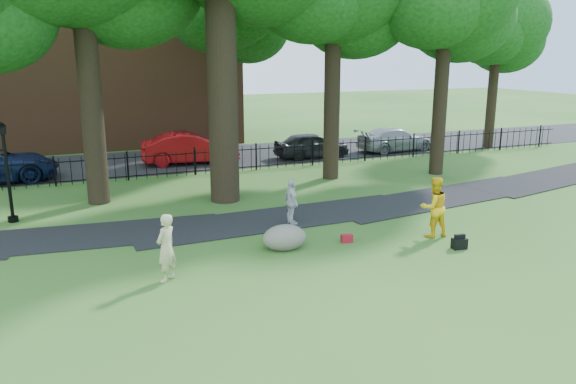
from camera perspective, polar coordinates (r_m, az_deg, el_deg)
name	(u,v)px	position (r m, az deg, el deg)	size (l,w,h in m)	color
ground	(298,261)	(15.36, 0.98, -7.04)	(120.00, 120.00, 0.00)	#295A1F
footpath	(279,219)	(19.13, -0.90, -2.75)	(36.00, 2.60, 0.03)	black
street	(178,160)	(30.21, -11.14, 3.21)	(80.00, 7.00, 0.02)	black
iron_fence	(195,162)	(26.26, -9.45, 3.01)	(44.00, 0.04, 1.20)	black
brick_building	(80,44)	(37.20, -20.37, 13.90)	(18.00, 8.00, 12.00)	brown
woman	(166,248)	(14.15, -12.27, -5.55)	(0.62, 0.41, 1.71)	#CABE8A
man	(434,207)	(17.68, 14.61, -1.49)	(0.91, 0.71, 1.86)	yellow
pedestrian	(292,202)	(18.29, 0.37, -1.05)	(0.90, 0.37, 1.53)	silver
boulder	(284,236)	(16.22, -0.37, -4.47)	(1.29, 0.97, 0.75)	#625E52
lamppost	(8,174)	(20.59, -26.60, 1.66)	(0.33, 0.33, 3.35)	black
backpack	(459,244)	(16.98, 17.01, -5.03)	(0.41, 0.26, 0.31)	black
red_bag	(347,238)	(16.89, 6.00, -4.72)	(0.34, 0.21, 0.23)	maroon
red_sedan	(190,148)	(28.97, -9.93, 4.41)	(1.68, 4.83, 1.59)	#9B0B0F
grey_car	(312,145)	(30.23, 2.42, 4.79)	(1.62, 4.04, 1.38)	black
silver_car	(395,140)	(32.84, 10.79, 5.26)	(1.88, 4.61, 1.34)	#969A9E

